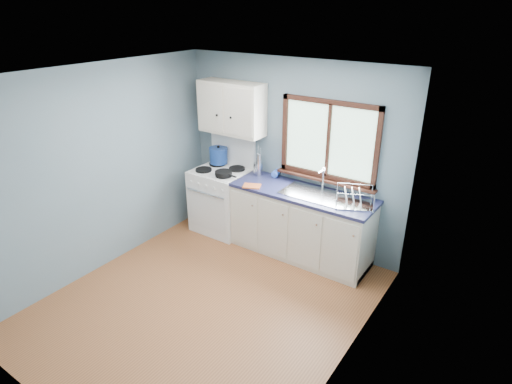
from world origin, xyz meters
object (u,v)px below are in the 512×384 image
Objects in this scene: utensil_crock at (258,168)px; thermos at (259,165)px; stockpot at (219,155)px; dish_rack at (354,201)px; base_cabinets at (301,227)px; sink at (315,199)px; gas_range at (222,198)px; skillet at (224,173)px.

utensil_crock reaches higher than thermos.
stockpot is 0.61× the size of dish_rack.
thermos is (0.04, -0.04, 0.07)m from utensil_crock.
sink is at bearing -0.13° from base_cabinets.
base_cabinets is at bearing 179.87° from sink.
gas_range is at bearing -44.28° from stockpot.
base_cabinets is 1.62m from stockpot.
thermos is at bearing -0.82° from stockpot.
skillet is 0.49m from utensil_crock.
dish_rack is at bearing 12.46° from skillet.
skillet is at bearing -170.33° from base_cabinets.
base_cabinets is at bearing 154.72° from dish_rack.
skillet is 0.49m from thermos.
skillet is at bearing -41.82° from gas_range.
utensil_crock is at bearing 167.90° from base_cabinets.
base_cabinets is at bearing -5.38° from stockpot.
sink is 0.99m from utensil_crock.
gas_range is 0.55m from skillet.
skillet is at bearing -132.23° from utensil_crock.
gas_range is 2.58× the size of dish_rack.
gas_range is at bearing 145.10° from skillet.
utensil_crock reaches higher than sink.
sink is at bearing 0.71° from gas_range.
utensil_crock is at bearing 130.70° from thermos.
thermos is (-0.93, 0.13, 0.22)m from sink.
stockpot is at bearing 143.95° from skillet.
sink is 2.62× the size of stockpot.
sink is (1.49, 0.02, 0.37)m from gas_range.
gas_range reaches higher than stockpot.
thermos reaches higher than dish_rack.
sink is 1.67m from stockpot.
stockpot is at bearing 175.19° from sink.
skillet is at bearing -138.65° from thermos.
thermos reaches higher than skillet.
skillet is 0.86× the size of utensil_crock.
thermos is at bearing 170.36° from base_cabinets.
gas_range reaches higher than utensil_crock.
gas_range is 0.75m from utensil_crock.
gas_range is at bearing -160.04° from utensil_crock.
base_cabinets is 1.27m from skillet.
dish_rack is (0.51, -0.01, 0.12)m from sink.
gas_range is 0.82m from thermos.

